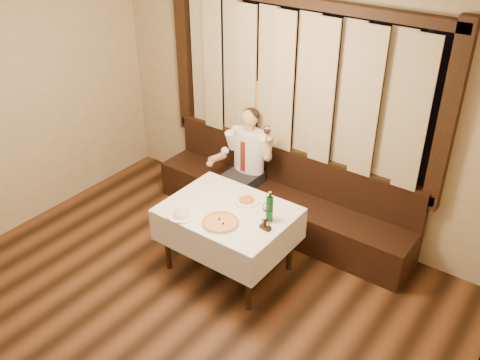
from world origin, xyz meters
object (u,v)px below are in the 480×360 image
Objects in this scene: pasta_cream at (181,213)px; cruet_caddy at (265,225)px; pasta_red at (247,198)px; seated_man at (246,157)px; pizza at (221,222)px; dining_table at (228,218)px; banquette at (282,202)px; green_bottle at (270,208)px.

cruet_caddy reaches higher than pasta_cream.
seated_man is at bearing 126.33° from pasta_red.
seated_man is (-0.55, 1.18, 0.03)m from pizza.
dining_table is 4.85× the size of pasta_red.
cruet_caddy is at bearing -46.51° from seated_man.
dining_table is 0.93× the size of seated_man.
dining_table is 3.40× the size of pizza.
banquette is at bearing 94.74° from pasta_red.
banquette is 2.34× the size of seated_man.
seated_man reaches higher than dining_table.
seated_man is (-0.52, 0.71, 0.01)m from pasta_red.
green_bottle is at bearing 10.95° from dining_table.
pasta_red is at bearing 150.53° from cruet_caddy.
dining_table is 0.50m from green_bottle.
green_bottle is at bearing 31.57° from pasta_cream.
pasta_cream is (-0.29, -1.39, 0.48)m from banquette.
pasta_red is (0.07, 0.22, 0.14)m from dining_table.
cruet_caddy is at bearing -33.95° from pasta_red.
pasta_cream is 0.20× the size of seated_man.
banquette is at bearing 90.00° from dining_table.
pizza is 0.27× the size of seated_man.
cruet_caddy is at bearing -70.32° from green_bottle.
pasta_cream is (-0.39, -0.12, 0.02)m from pizza.
dining_table is 4.53× the size of pasta_cream.
dining_table is 0.49m from pasta_cream.
pizza is (0.09, -1.27, 0.46)m from banquette.
banquette reaches higher than cruet_caddy.
pizza is 0.47m from pasta_red.
cruet_caddy is (0.49, -0.06, 0.15)m from dining_table.
pasta_red reaches higher than dining_table.
green_bottle is at bearing 43.75° from pizza.
seated_man is at bearing 116.00° from dining_table.
cruet_caddy is at bearing -65.82° from banquette.
green_bottle is 1.24m from seated_man.
cruet_caddy is (0.39, 0.18, 0.02)m from pizza.
banquette is 0.68m from seated_man.
cruet_caddy is 1.37m from seated_man.
banquette is 27.55× the size of cruet_caddy.
seated_man is (-0.94, 0.99, 0.00)m from cruet_caddy.
pasta_cream is 0.86m from green_bottle.
banquette is 11.40× the size of pasta_cream.
banquette is at bearing 118.67° from cruet_caddy.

